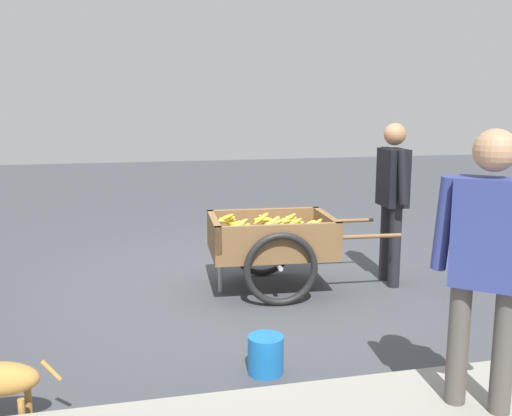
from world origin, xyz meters
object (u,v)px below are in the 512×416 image
fruit_cart (272,243)px  bystander_person (487,256)px  vendor_person (392,190)px  plastic_bucket (266,355)px

fruit_cart → bystander_person: size_ratio=1.08×
fruit_cart → vendor_person: 1.23m
vendor_person → bystander_person: bearing=74.3°
fruit_cart → vendor_person: (-1.14, 0.07, 0.46)m
vendor_person → plastic_bucket: vendor_person is taller
vendor_person → plastic_bucket: 2.35m
vendor_person → fruit_cart: bearing=-3.7°
plastic_bucket → bystander_person: 1.51m
bystander_person → vendor_person: bearing=-105.7°
fruit_cart → plastic_bucket: size_ratio=6.89×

